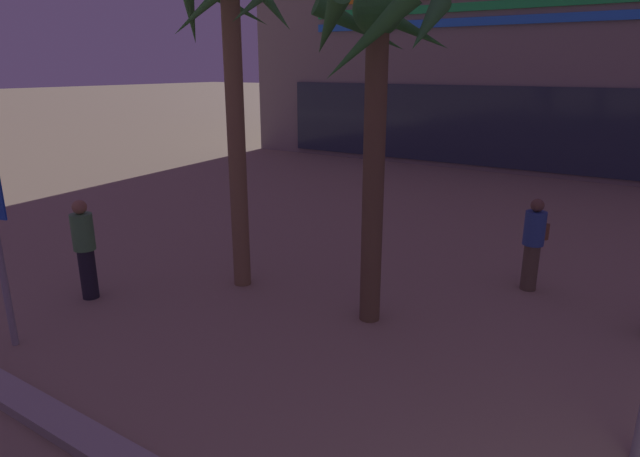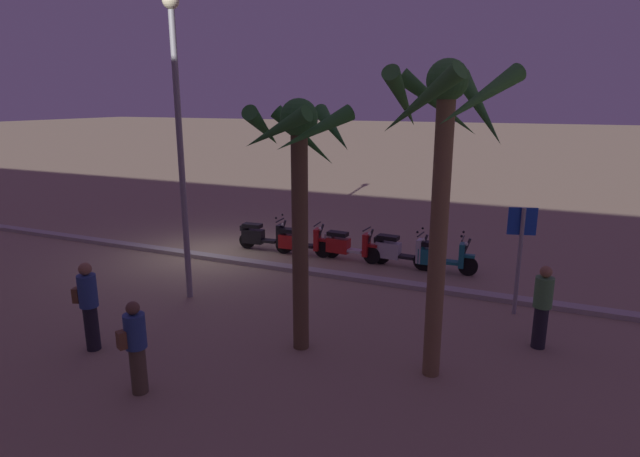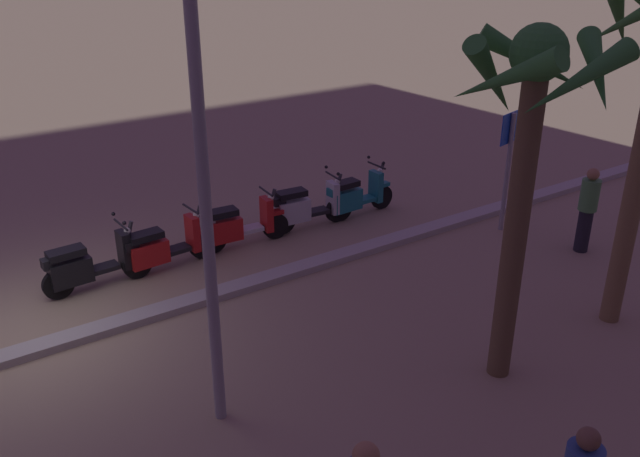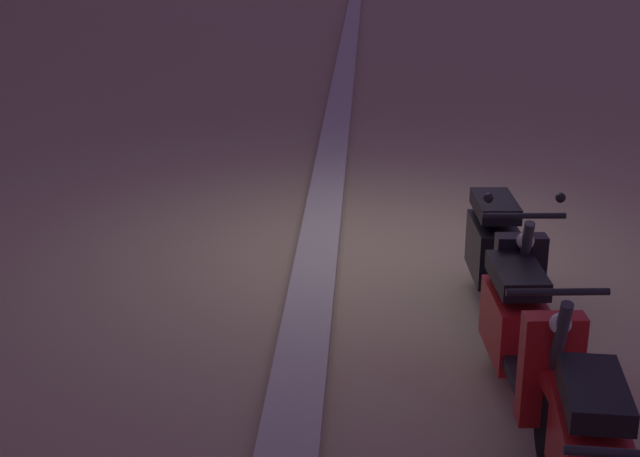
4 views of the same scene
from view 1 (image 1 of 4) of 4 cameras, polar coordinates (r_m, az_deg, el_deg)
name	(u,v)px [view 1 (image 1 of 4)]	position (r m, az deg, el deg)	size (l,w,h in m)	color
palm_tree_near_sign	(377,74)	(7.37, 6.06, 16.04)	(1.94, 2.11, 4.66)	brown
palm_tree_mid_walkway	(233,43)	(8.78, -9.21, 18.83)	(2.15, 2.13, 5.23)	olive
pedestrian_by_palm_tree	(533,242)	(9.57, 21.71, -1.38)	(0.36, 0.46, 1.58)	brown
pedestrian_strolling_near_curb	(85,247)	(9.33, -23.70, -1.85)	(0.34, 0.34, 1.64)	black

